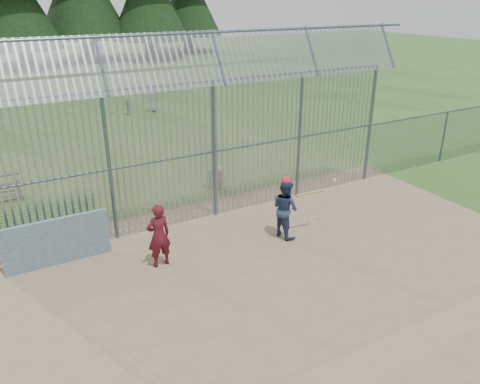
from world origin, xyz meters
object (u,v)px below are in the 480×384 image
onlooker (159,236)px  dugout_wall (57,242)px  batter (285,208)px  trash_can (216,178)px

onlooker → dugout_wall: bearing=-34.9°
dugout_wall → onlooker: (2.14, -1.31, 0.21)m
dugout_wall → onlooker: onlooker is taller
onlooker → batter: bearing=172.9°
batter → trash_can: bearing=-6.2°
batter → trash_can: size_ratio=1.98×
onlooker → trash_can: size_ratio=1.98×
trash_can → dugout_wall: bearing=-156.3°
onlooker → trash_can: (3.42, 3.75, -0.45)m
dugout_wall → batter: bearing=-15.2°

